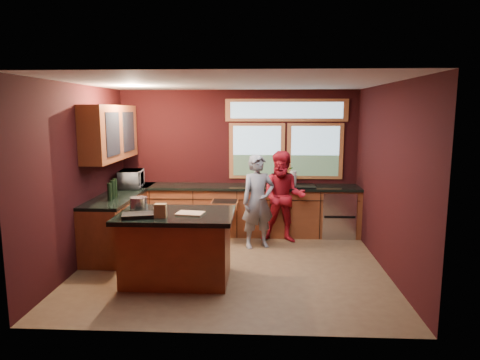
# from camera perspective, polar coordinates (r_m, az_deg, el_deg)

# --- Properties ---
(floor) EXTENTS (4.50, 4.50, 0.00)m
(floor) POSITION_cam_1_polar(r_m,az_deg,el_deg) (6.58, -1.13, -11.33)
(floor) COLOR brown
(floor) RESTS_ON ground
(room_shell) EXTENTS (4.52, 4.02, 2.71)m
(room_shell) POSITION_cam_1_polar(r_m,az_deg,el_deg) (6.57, -6.20, 4.70)
(room_shell) COLOR black
(room_shell) RESTS_ON ground
(back_counter) EXTENTS (4.50, 0.64, 0.93)m
(back_counter) POSITION_cam_1_polar(r_m,az_deg,el_deg) (8.06, 1.12, -4.01)
(back_counter) COLOR #5F2C16
(back_counter) RESTS_ON floor
(left_counter) EXTENTS (0.64, 2.30, 0.93)m
(left_counter) POSITION_cam_1_polar(r_m,az_deg,el_deg) (7.62, -15.53, -5.12)
(left_counter) COLOR #5F2C16
(left_counter) RESTS_ON floor
(island) EXTENTS (1.55, 1.05, 0.95)m
(island) POSITION_cam_1_polar(r_m,az_deg,el_deg) (5.98, -8.41, -8.72)
(island) COLOR #5F2C16
(island) RESTS_ON floor
(person_grey) EXTENTS (0.68, 0.57, 1.59)m
(person_grey) POSITION_cam_1_polar(r_m,az_deg,el_deg) (7.23, 2.42, -2.89)
(person_grey) COLOR slate
(person_grey) RESTS_ON floor
(person_red) EXTENTS (0.85, 0.70, 1.62)m
(person_red) POSITION_cam_1_polar(r_m,az_deg,el_deg) (7.56, 5.79, -2.27)
(person_red) COLOR maroon
(person_red) RESTS_ON floor
(microwave) EXTENTS (0.45, 0.62, 0.32)m
(microwave) POSITION_cam_1_polar(r_m,az_deg,el_deg) (8.00, -14.30, 0.15)
(microwave) COLOR #999999
(microwave) RESTS_ON left_counter
(potted_plant) EXTENTS (0.33, 0.28, 0.36)m
(potted_plant) POSITION_cam_1_polar(r_m,az_deg,el_deg) (8.00, 6.04, 0.55)
(potted_plant) COLOR #999999
(potted_plant) RESTS_ON back_counter
(paper_towel) EXTENTS (0.12, 0.12, 0.28)m
(paper_towel) POSITION_cam_1_polar(r_m,az_deg,el_deg) (7.97, 7.11, 0.20)
(paper_towel) COLOR silver
(paper_towel) RESTS_ON back_counter
(cutting_board) EXTENTS (0.38, 0.30, 0.02)m
(cutting_board) POSITION_cam_1_polar(r_m,az_deg,el_deg) (5.77, -6.67, -4.44)
(cutting_board) COLOR tan
(cutting_board) RESTS_ON island
(stock_pot) EXTENTS (0.24, 0.24, 0.18)m
(stock_pot) POSITION_cam_1_polar(r_m,az_deg,el_deg) (6.11, -13.33, -3.09)
(stock_pot) COLOR #B3B3B8
(stock_pot) RESTS_ON island
(paper_bag) EXTENTS (0.16, 0.13, 0.18)m
(paper_bag) POSITION_cam_1_polar(r_m,az_deg,el_deg) (5.63, -10.54, -4.04)
(paper_bag) COLOR brown
(paper_bag) RESTS_ON island
(black_tray) EXTENTS (0.46, 0.37, 0.05)m
(black_tray) POSITION_cam_1_polar(r_m,az_deg,el_deg) (5.72, -13.46, -4.59)
(black_tray) COLOR black
(black_tray) RESTS_ON island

